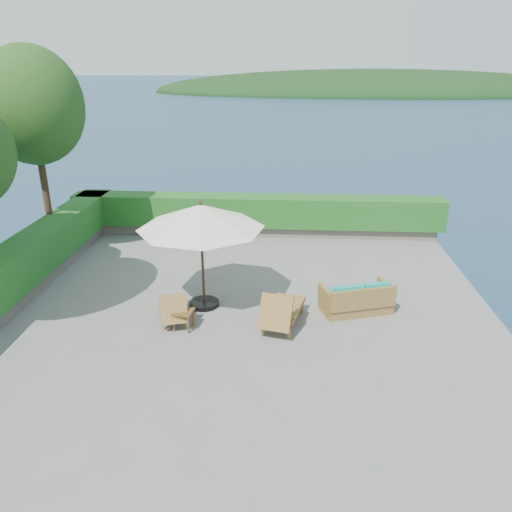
# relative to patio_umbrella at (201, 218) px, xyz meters

# --- Properties ---
(ground) EXTENTS (12.00, 12.00, 0.00)m
(ground) POSITION_rel_patio_umbrella_xyz_m (0.93, -0.21, -2.24)
(ground) COLOR slate
(ground) RESTS_ON ground
(foundation) EXTENTS (12.00, 12.00, 3.00)m
(foundation) POSITION_rel_patio_umbrella_xyz_m (0.93, -0.21, -3.79)
(foundation) COLOR #60594C
(foundation) RESTS_ON ocean
(ocean) EXTENTS (600.00, 600.00, 0.00)m
(ocean) POSITION_rel_patio_umbrella_xyz_m (0.93, -0.21, -5.24)
(ocean) COLOR #152D43
(ocean) RESTS_ON ground
(offshore_island) EXTENTS (126.00, 57.60, 12.60)m
(offshore_island) POSITION_rel_patio_umbrella_xyz_m (25.93, 139.79, -5.24)
(offshore_island) COLOR black
(offshore_island) RESTS_ON ocean
(planter_wall_far) EXTENTS (12.00, 0.60, 0.36)m
(planter_wall_far) POSITION_rel_patio_umbrella_xyz_m (0.93, 5.39, -2.06)
(planter_wall_far) COLOR #746D5C
(planter_wall_far) RESTS_ON ground
(planter_wall_left) EXTENTS (0.60, 12.00, 0.36)m
(planter_wall_left) POSITION_rel_patio_umbrella_xyz_m (-4.67, -0.21, -2.06)
(planter_wall_left) COLOR #746D5C
(planter_wall_left) RESTS_ON ground
(hedge_far) EXTENTS (12.40, 0.90, 1.00)m
(hedge_far) POSITION_rel_patio_umbrella_xyz_m (0.93, 5.39, -1.39)
(hedge_far) COLOR #1B4B15
(hedge_far) RESTS_ON planter_wall_far
(hedge_left) EXTENTS (0.90, 12.40, 1.00)m
(hedge_left) POSITION_rel_patio_umbrella_xyz_m (-4.67, -0.21, -1.39)
(hedge_left) COLOR #1B4B15
(hedge_left) RESTS_ON planter_wall_left
(tree_far) EXTENTS (2.80, 2.80, 6.03)m
(tree_far) POSITION_rel_patio_umbrella_xyz_m (-5.07, 2.99, 2.16)
(tree_far) COLOR #3C2717
(tree_far) RESTS_ON ground
(patio_umbrella) EXTENTS (3.47, 3.47, 2.65)m
(patio_umbrella) POSITION_rel_patio_umbrella_xyz_m (0.00, 0.00, 0.00)
(patio_umbrella) COLOR black
(patio_umbrella) RESTS_ON ground
(lounge_left) EXTENTS (0.92, 1.51, 0.81)m
(lounge_left) POSITION_rel_patio_umbrella_xyz_m (-0.57, -0.77, -1.90)
(lounge_left) COLOR olive
(lounge_left) RESTS_ON ground
(lounge_right) EXTENTS (1.07, 1.80, 0.97)m
(lounge_right) POSITION_rel_patio_umbrella_xyz_m (1.90, -0.89, -1.83)
(lounge_right) COLOR olive
(lounge_right) RESTS_ON ground
(side_table) EXTENTS (0.48, 0.48, 0.45)m
(side_table) POSITION_rel_patio_umbrella_xyz_m (-0.27, -1.14, -1.87)
(side_table) COLOR brown
(side_table) RESTS_ON ground
(wicker_loveseat) EXTENTS (1.80, 1.28, 0.80)m
(wicker_loveseat) POSITION_rel_patio_umbrella_xyz_m (3.66, -0.07, -1.93)
(wicker_loveseat) COLOR olive
(wicker_loveseat) RESTS_ON ground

